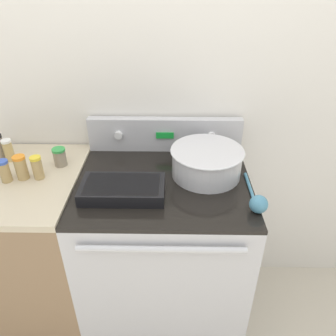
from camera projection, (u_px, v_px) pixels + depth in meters
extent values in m
cube|color=silver|center=(165.00, 88.00, 1.63)|extent=(8.00, 0.05, 2.50)
cube|color=#BCBCC1|center=(164.00, 255.00, 1.74)|extent=(0.79, 0.65, 0.92)
cube|color=black|center=(164.00, 183.00, 1.49)|extent=(0.79, 0.65, 0.02)
cylinder|color=silver|center=(161.00, 249.00, 1.24)|extent=(0.65, 0.02, 0.02)
cube|color=#BCBCC1|center=(165.00, 134.00, 1.70)|extent=(0.79, 0.05, 0.18)
cylinder|color=white|center=(118.00, 135.00, 1.67)|extent=(0.04, 0.02, 0.04)
cylinder|color=white|center=(212.00, 136.00, 1.66)|extent=(0.04, 0.02, 0.04)
cube|color=green|center=(165.00, 135.00, 1.66)|extent=(0.09, 0.01, 0.03)
cube|color=#896B4C|center=(41.00, 254.00, 1.75)|extent=(0.53, 0.65, 0.92)
cube|color=beige|center=(20.00, 180.00, 1.50)|extent=(0.53, 0.65, 0.03)
cylinder|color=silver|center=(207.00, 162.00, 1.50)|extent=(0.32, 0.32, 0.13)
torus|color=silver|center=(207.00, 151.00, 1.47)|extent=(0.34, 0.34, 0.01)
cylinder|color=beige|center=(207.00, 153.00, 1.48)|extent=(0.29, 0.29, 0.02)
cube|color=black|center=(123.00, 189.00, 1.39)|extent=(0.35, 0.19, 0.06)
cube|color=#B2894C|center=(123.00, 187.00, 1.38)|extent=(0.31, 0.17, 0.03)
cylinder|color=teal|center=(251.00, 190.00, 1.41)|extent=(0.01, 0.27, 0.01)
sphere|color=teal|center=(259.00, 204.00, 1.28)|extent=(0.07, 0.07, 0.07)
cylinder|color=gray|center=(60.00, 158.00, 1.56)|extent=(0.06, 0.06, 0.08)
cylinder|color=green|center=(58.00, 150.00, 1.54)|extent=(0.06, 0.06, 0.01)
cylinder|color=tan|center=(38.00, 169.00, 1.46)|extent=(0.05, 0.05, 0.10)
cylinder|color=yellow|center=(35.00, 158.00, 1.43)|extent=(0.05, 0.05, 0.01)
cylinder|color=tan|center=(21.00, 169.00, 1.46)|extent=(0.05, 0.05, 0.10)
cylinder|color=orange|center=(18.00, 158.00, 1.43)|extent=(0.05, 0.05, 0.01)
cylinder|color=tan|center=(5.00, 172.00, 1.44)|extent=(0.05, 0.05, 0.09)
cylinder|color=#3856B7|center=(2.00, 162.00, 1.42)|extent=(0.05, 0.05, 0.01)
cylinder|color=tan|center=(9.00, 151.00, 1.60)|extent=(0.04, 0.04, 0.10)
cylinder|color=white|center=(6.00, 141.00, 1.57)|extent=(0.05, 0.05, 0.01)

